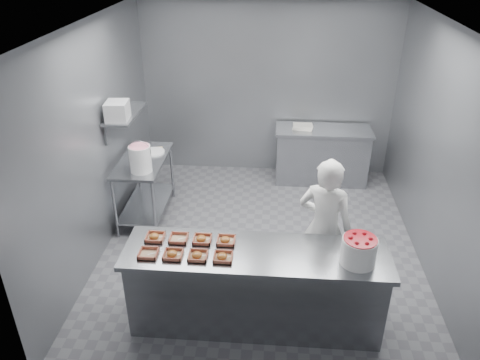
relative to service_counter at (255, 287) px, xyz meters
The scene contains 24 objects.
floor 1.42m from the service_counter, 90.00° to the left, with size 4.50×4.50×0.00m, color #4C4C51.
ceiling 2.71m from the service_counter, 90.00° to the left, with size 4.50×4.50×0.00m, color white.
wall_back 3.72m from the service_counter, 90.00° to the left, with size 4.00×0.04×2.80m, color slate.
wall_left 2.59m from the service_counter, 145.98° to the left, with size 0.04×4.50×2.80m, color slate.
wall_right 2.59m from the service_counter, 34.02° to the left, with size 0.04×4.50×2.80m, color slate.
service_counter is the anchor object (origin of this frame).
prep_table 2.56m from the service_counter, 130.24° to the left, with size 0.60×1.20×0.90m.
back_counter 3.37m from the service_counter, 74.52° to the left, with size 1.50×0.60×0.90m.
wall_shelf 2.88m from the service_counter, 133.03° to the left, with size 0.35×0.90×0.03m, color slate.
tray_0 1.14m from the service_counter, behind, with size 0.19×0.18×0.04m.
tray_1 0.93m from the service_counter, behind, with size 0.19×0.18×0.06m.
tray_2 0.74m from the service_counter, 166.30° to the right, with size 0.19×0.18×0.06m.
tray_3 0.58m from the service_counter, 156.62° to the right, with size 0.19×0.18×0.06m.
tray_4 1.14m from the service_counter, behind, with size 0.19×0.18×0.06m.
tray_5 0.93m from the service_counter, behind, with size 0.19×0.18×0.04m.
tray_6 0.74m from the service_counter, 166.29° to the left, with size 0.19×0.18×0.06m.
tray_7 0.58m from the service_counter, 156.61° to the left, with size 0.19×0.18×0.06m.
worker 1.00m from the service_counter, 40.16° to the left, with size 0.60×0.39×1.63m, color white.
strawberry_tub 1.13m from the service_counter, ahead, with size 0.33×0.33×0.27m.
glaze_bucket 2.32m from the service_counter, 134.31° to the left, with size 0.29×0.28×0.43m.
bucket_lid 2.70m from the service_counter, 125.41° to the left, with size 0.30×0.30×0.02m, color silver.
rag 2.77m from the service_counter, 123.57° to the left, with size 0.13×0.12×0.02m, color #CCB28C.
appliance 2.78m from the service_counter, 136.94° to the left, with size 0.27×0.30×0.23m, color gray.
paper_stack 3.33m from the service_counter, 80.05° to the left, with size 0.30×0.22×0.06m, color silver.
Camera 1 is at (0.14, -5.01, 3.65)m, focal length 35.00 mm.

